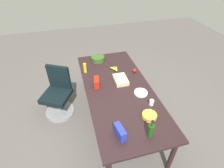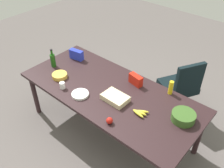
% 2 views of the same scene
% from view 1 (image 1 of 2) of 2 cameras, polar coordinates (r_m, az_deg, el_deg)
% --- Properties ---
extents(ground_plane, '(10.00, 10.00, 0.00)m').
position_cam_1_polar(ground_plane, '(3.53, 1.78, -11.05)').
color(ground_plane, '#605957').
extents(conference_table, '(2.44, 1.09, 0.77)m').
position_cam_1_polar(conference_table, '(3.03, 2.04, -2.38)').
color(conference_table, black).
rests_on(conference_table, ground).
extents(office_chair, '(0.65, 0.65, 0.97)m').
position_cam_1_polar(office_chair, '(3.56, -16.88, -3.90)').
color(office_chair, gray).
rests_on(office_chair, ground).
extents(sheet_cake, '(0.32, 0.23, 0.07)m').
position_cam_1_polar(sheet_cake, '(3.12, 2.79, 1.40)').
color(sheet_cake, beige).
rests_on(sheet_cake, conference_table).
extents(paper_cup, '(0.08, 0.08, 0.09)m').
position_cam_1_polar(paper_cup, '(2.73, 12.57, -5.84)').
color(paper_cup, white).
rests_on(paper_cup, conference_table).
extents(apple_red, '(0.09, 0.09, 0.08)m').
position_cam_1_polar(apple_red, '(3.38, 7.26, 4.33)').
color(apple_red, red).
rests_on(apple_red, conference_table).
extents(mustard_bottle, '(0.07, 0.07, 0.19)m').
position_cam_1_polar(mustard_bottle, '(3.36, -8.68, 5.10)').
color(mustard_bottle, yellow).
rests_on(mustard_bottle, conference_table).
extents(chip_bowl, '(0.26, 0.26, 0.06)m').
position_cam_1_polar(chip_bowl, '(2.57, 11.90, -9.95)').
color(chip_bowl, gold).
rests_on(chip_bowl, conference_table).
extents(chip_bag_blue, '(0.23, 0.12, 0.15)m').
position_cam_1_polar(chip_bag_blue, '(2.29, 2.53, -15.08)').
color(chip_bag_blue, '#2737C3').
rests_on(chip_bag_blue, conference_table).
extents(banana_bunch, '(0.18, 0.15, 0.04)m').
position_cam_1_polar(banana_bunch, '(3.42, 0.94, 4.92)').
color(banana_bunch, gold).
rests_on(banana_bunch, conference_table).
extents(wine_bottle, '(0.08, 0.08, 0.29)m').
position_cam_1_polar(wine_bottle, '(2.30, 12.37, -14.34)').
color(wine_bottle, '#1B5014').
rests_on(wine_bottle, conference_table).
extents(chip_bag_red, '(0.21, 0.12, 0.14)m').
position_cam_1_polar(chip_bag_red, '(3.02, -4.95, 0.58)').
color(chip_bag_red, red).
rests_on(chip_bag_red, conference_table).
extents(paper_plate_stack, '(0.22, 0.22, 0.03)m').
position_cam_1_polar(paper_plate_stack, '(2.92, 9.25, -2.79)').
color(paper_plate_stack, white).
rests_on(paper_plate_stack, conference_table).
extents(salad_bowl, '(0.31, 0.31, 0.10)m').
position_cam_1_polar(salad_bowl, '(3.71, -4.54, 8.11)').
color(salad_bowl, '#385C23').
rests_on(salad_bowl, conference_table).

